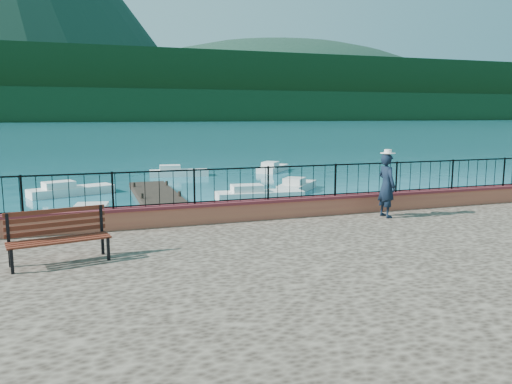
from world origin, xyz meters
TOP-DOWN VIEW (x-y plane):
  - ground at (0.00, 0.00)m, footprint 2000.00×2000.00m
  - parapet at (0.00, 3.70)m, footprint 28.00×0.46m
  - railing at (0.00, 3.70)m, footprint 27.00×0.05m
  - dock at (-2.00, 12.00)m, footprint 2.00×16.00m
  - far_forest at (0.00, 300.00)m, footprint 900.00×60.00m
  - foothills at (0.00, 360.00)m, footprint 900.00×120.00m
  - companion_hill at (220.00, 560.00)m, footprint 448.00×384.00m
  - park_bench at (-5.94, 0.91)m, footprint 2.09×1.03m
  - person at (3.14, 2.79)m, footprint 0.49×0.72m
  - hat at (3.14, 2.79)m, footprint 0.44×0.44m
  - boat_0 at (-4.69, 10.41)m, footprint 3.66×1.85m
  - boat_1 at (2.87, 13.50)m, footprint 4.46×1.64m
  - boat_2 at (5.88, 15.71)m, footprint 3.19×3.37m
  - boat_3 at (-6.13, 18.14)m, footprint 4.52×2.69m
  - boat_4 at (0.74, 24.44)m, footprint 4.12×1.76m
  - boat_5 at (7.93, 24.97)m, footprint 3.32×3.58m

SIDE VIEW (x-z plane):
  - ground at x=0.00m, z-range 0.00..0.00m
  - companion_hill at x=220.00m, z-range -90.00..90.00m
  - dock at x=-2.00m, z-range 0.00..0.30m
  - boat_0 at x=-4.69m, z-range 0.00..0.80m
  - boat_1 at x=2.87m, z-range 0.00..0.80m
  - boat_2 at x=5.88m, z-range 0.00..0.80m
  - boat_3 at x=-6.13m, z-range 0.00..0.80m
  - boat_4 at x=0.74m, z-range 0.00..0.80m
  - boat_5 at x=7.93m, z-range 0.00..0.80m
  - parapet at x=0.00m, z-range 1.20..1.78m
  - park_bench at x=-5.94m, z-range 0.97..2.08m
  - person at x=3.14m, z-range 1.20..3.11m
  - railing at x=0.00m, z-range 1.78..2.73m
  - hat at x=3.14m, z-range 3.11..3.23m
  - far_forest at x=0.00m, z-range 0.00..18.00m
  - foothills at x=0.00m, z-range 0.00..44.00m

